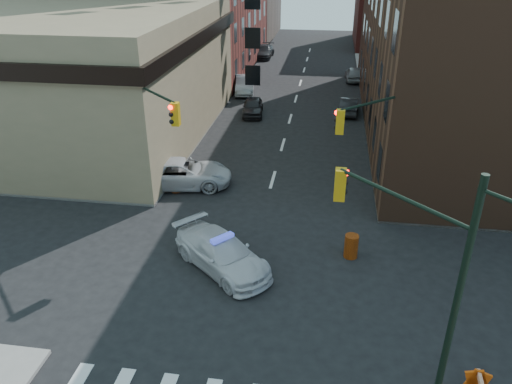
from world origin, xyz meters
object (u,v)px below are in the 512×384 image
(barrel_road, at_px, (351,246))
(barrel_bank, at_px, (175,184))
(parked_car_wnear, at_px, (253,107))
(pedestrian_b, at_px, (81,171))
(police_car, at_px, (222,253))
(pickup, at_px, (182,173))
(pedestrian_a, at_px, (117,164))
(parked_car_enear, at_px, (349,106))
(barricade_nw_a, at_px, (121,185))
(parked_car_wfar, at_px, (245,85))

(barrel_road, distance_m, barrel_bank, 11.27)
(parked_car_wnear, bearing_deg, pedestrian_b, -122.85)
(police_car, bearing_deg, barrel_bank, 72.27)
(pickup, relative_size, barrel_road, 5.25)
(pedestrian_a, relative_size, pedestrian_b, 0.90)
(pedestrian_a, xyz_separation_m, barrel_bank, (3.98, -1.14, -0.48))
(parked_car_enear, relative_size, pedestrian_a, 2.50)
(parked_car_enear, height_order, barricade_nw_a, parked_car_enear)
(parked_car_wnear, xyz_separation_m, parked_car_enear, (7.98, 1.58, -0.01))
(police_car, xyz_separation_m, parked_car_enear, (5.87, 23.72, -0.08))
(parked_car_enear, bearing_deg, pickup, 61.69)
(pedestrian_a, distance_m, pedestrian_b, 2.16)
(parked_car_wfar, bearing_deg, police_car, -90.13)
(barrel_bank, bearing_deg, pedestrian_a, 163.95)
(parked_car_wnear, bearing_deg, parked_car_enear, 4.80)
(pickup, relative_size, pedestrian_b, 3.18)
(parked_car_wnear, relative_size, parked_car_enear, 0.98)
(parked_car_wnear, bearing_deg, police_car, -90.98)
(police_car, distance_m, parked_car_enear, 24.44)
(barrel_road, bearing_deg, parked_car_enear, 89.40)
(parked_car_wnear, distance_m, barrel_road, 21.82)
(pickup, distance_m, parked_car_enear, 18.73)
(pickup, xyz_separation_m, pedestrian_a, (-4.13, 0.33, 0.17))
(pickup, xyz_separation_m, barricade_nw_a, (-3.06, -1.72, -0.17))
(parked_car_enear, bearing_deg, pedestrian_a, 51.61)
(pedestrian_a, distance_m, barrel_bank, 4.16)
(parked_car_wnear, relative_size, pedestrian_a, 2.45)
(barricade_nw_a, bearing_deg, parked_car_enear, 44.03)
(barrel_road, bearing_deg, parked_car_wfar, 109.45)
(pedestrian_b, bearing_deg, barrel_bank, 6.94)
(pedestrian_b, height_order, barrel_bank, pedestrian_b)
(barrel_road, relative_size, barricade_nw_a, 0.84)
(parked_car_wfar, distance_m, parked_car_enear, 11.05)
(barrel_bank, bearing_deg, parked_car_wnear, 81.79)
(pickup, xyz_separation_m, parked_car_wfar, (0.20, 20.94, -0.02))
(police_car, height_order, parked_car_wnear, police_car)
(police_car, xyz_separation_m, barricade_nw_a, (-7.19, 6.16, -0.11))
(pickup, bearing_deg, pedestrian_a, 75.21)
(parked_car_wnear, distance_m, parked_car_wfar, 6.93)
(pickup, bearing_deg, parked_car_wnear, -18.22)
(police_car, relative_size, pedestrian_b, 2.84)
(pedestrian_b, distance_m, barrel_road, 16.21)
(parked_car_wfar, relative_size, pedestrian_a, 2.92)
(parked_car_enear, bearing_deg, parked_car_wfar, -23.58)
(parked_car_wfar, distance_m, barrel_road, 28.73)
(pickup, height_order, pedestrian_a, pedestrian_a)
(pedestrian_a, bearing_deg, pickup, -9.13)
(parked_car_wfar, bearing_deg, pedestrian_a, -109.75)
(police_car, distance_m, pedestrian_b, 11.86)
(pickup, bearing_deg, parked_car_enear, -42.43)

